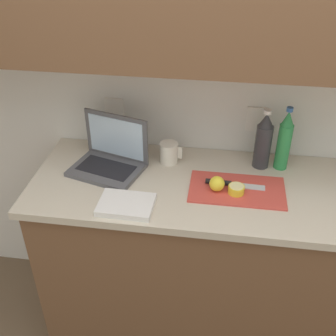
{
  "coord_description": "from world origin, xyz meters",
  "views": [
    {
      "loc": [
        -0.1,
        -1.48,
        2.01
      ],
      "look_at": [
        -0.31,
        -0.01,
        1.02
      ],
      "focal_mm": 45.0,
      "sensor_mm": 36.0,
      "label": 1
    }
  ],
  "objects_px": {
    "cutting_board": "(237,190)",
    "bottle_oil_tall": "(263,141)",
    "lemon_half_cut": "(236,189)",
    "lemon_whole_beside": "(217,184)",
    "bottle_green_soda": "(284,141)",
    "knife": "(225,183)",
    "measuring_cup": "(169,153)",
    "laptop": "(110,156)"
  },
  "relations": [
    {
      "from": "lemon_whole_beside",
      "to": "measuring_cup",
      "type": "bearing_deg",
      "value": 139.27
    },
    {
      "from": "lemon_whole_beside",
      "to": "bottle_oil_tall",
      "type": "distance_m",
      "value": 0.31
    },
    {
      "from": "lemon_whole_beside",
      "to": "bottle_oil_tall",
      "type": "bearing_deg",
      "value": 50.28
    },
    {
      "from": "cutting_board",
      "to": "bottle_oil_tall",
      "type": "relative_size",
      "value": 1.42
    },
    {
      "from": "bottle_green_soda",
      "to": "lemon_half_cut",
      "type": "bearing_deg",
      "value": -129.96
    },
    {
      "from": "cutting_board",
      "to": "lemon_half_cut",
      "type": "relative_size",
      "value": 5.94
    },
    {
      "from": "cutting_board",
      "to": "measuring_cup",
      "type": "xyz_separation_m",
      "value": [
        -0.32,
        0.18,
        0.05
      ]
    },
    {
      "from": "cutting_board",
      "to": "lemon_whole_beside",
      "type": "distance_m",
      "value": 0.1
    },
    {
      "from": "bottle_green_soda",
      "to": "bottle_oil_tall",
      "type": "distance_m",
      "value": 0.09
    },
    {
      "from": "measuring_cup",
      "to": "bottle_oil_tall",
      "type": "bearing_deg",
      "value": 4.02
    },
    {
      "from": "measuring_cup",
      "to": "knife",
      "type": "bearing_deg",
      "value": -30.25
    },
    {
      "from": "lemon_half_cut",
      "to": "lemon_whole_beside",
      "type": "distance_m",
      "value": 0.08
    },
    {
      "from": "bottle_oil_tall",
      "to": "bottle_green_soda",
      "type": "bearing_deg",
      "value": 0.0
    },
    {
      "from": "knife",
      "to": "lemon_whole_beside",
      "type": "relative_size",
      "value": 3.94
    },
    {
      "from": "cutting_board",
      "to": "bottle_green_soda",
      "type": "height_order",
      "value": "bottle_green_soda"
    },
    {
      "from": "laptop",
      "to": "bottle_oil_tall",
      "type": "distance_m",
      "value": 0.69
    },
    {
      "from": "bottle_oil_tall",
      "to": "measuring_cup",
      "type": "bearing_deg",
      "value": -175.98
    },
    {
      "from": "laptop",
      "to": "bottle_green_soda",
      "type": "xyz_separation_m",
      "value": [
        0.77,
        0.11,
        0.08
      ]
    },
    {
      "from": "bottle_green_soda",
      "to": "knife",
      "type": "bearing_deg",
      "value": -143.18
    },
    {
      "from": "measuring_cup",
      "to": "bottle_green_soda",
      "type": "bearing_deg",
      "value": 3.32
    },
    {
      "from": "knife",
      "to": "bottle_oil_tall",
      "type": "relative_size",
      "value": 0.9
    },
    {
      "from": "bottle_green_soda",
      "to": "bottle_oil_tall",
      "type": "xyz_separation_m",
      "value": [
        -0.09,
        0.0,
        -0.01
      ]
    },
    {
      "from": "measuring_cup",
      "to": "laptop",
      "type": "bearing_deg",
      "value": -162.79
    },
    {
      "from": "cutting_board",
      "to": "lemon_half_cut",
      "type": "distance_m",
      "value": 0.04
    },
    {
      "from": "lemon_half_cut",
      "to": "lemon_whole_beside",
      "type": "bearing_deg",
      "value": 174.3
    },
    {
      "from": "knife",
      "to": "lemon_half_cut",
      "type": "height_order",
      "value": "lemon_half_cut"
    },
    {
      "from": "knife",
      "to": "bottle_green_soda",
      "type": "relative_size",
      "value": 0.84
    },
    {
      "from": "bottle_oil_tall",
      "to": "laptop",
      "type": "bearing_deg",
      "value": -170.85
    },
    {
      "from": "laptop",
      "to": "knife",
      "type": "distance_m",
      "value": 0.53
    },
    {
      "from": "lemon_half_cut",
      "to": "bottle_green_soda",
      "type": "xyz_separation_m",
      "value": [
        0.2,
        0.24,
        0.11
      ]
    },
    {
      "from": "bottle_oil_tall",
      "to": "measuring_cup",
      "type": "height_order",
      "value": "bottle_oil_tall"
    },
    {
      "from": "knife",
      "to": "bottle_green_soda",
      "type": "distance_m",
      "value": 0.33
    },
    {
      "from": "knife",
      "to": "lemon_whole_beside",
      "type": "distance_m",
      "value": 0.06
    },
    {
      "from": "bottle_green_soda",
      "to": "bottle_oil_tall",
      "type": "bearing_deg",
      "value": 180.0
    },
    {
      "from": "knife",
      "to": "lemon_whole_beside",
      "type": "xyz_separation_m",
      "value": [
        -0.03,
        -0.04,
        0.02
      ]
    },
    {
      "from": "lemon_whole_beside",
      "to": "measuring_cup",
      "type": "height_order",
      "value": "measuring_cup"
    },
    {
      "from": "laptop",
      "to": "lemon_half_cut",
      "type": "height_order",
      "value": "laptop"
    },
    {
      "from": "laptop",
      "to": "lemon_half_cut",
      "type": "bearing_deg",
      "value": 3.35
    },
    {
      "from": "knife",
      "to": "measuring_cup",
      "type": "xyz_separation_m",
      "value": [
        -0.26,
        0.15,
        0.03
      ]
    },
    {
      "from": "bottle_oil_tall",
      "to": "measuring_cup",
      "type": "xyz_separation_m",
      "value": [
        -0.42,
        -0.03,
        -0.08
      ]
    },
    {
      "from": "lemon_whole_beside",
      "to": "lemon_half_cut",
      "type": "bearing_deg",
      "value": -5.7
    },
    {
      "from": "cutting_board",
      "to": "laptop",
      "type": "bearing_deg",
      "value": 170.19
    }
  ]
}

